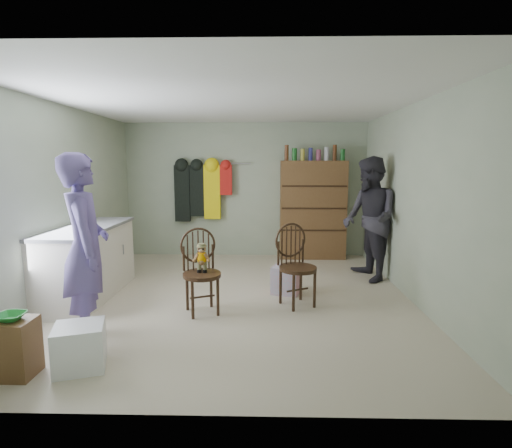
{
  "coord_description": "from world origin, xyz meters",
  "views": [
    {
      "loc": [
        0.37,
        -5.05,
        1.74
      ],
      "look_at": [
        0.25,
        0.2,
        0.95
      ],
      "focal_mm": 28.0,
      "sensor_mm": 36.0,
      "label": 1
    }
  ],
  "objects_px": {
    "counter": "(88,262)",
    "chair_far": "(295,262)",
    "dresser": "(313,209)",
    "chair_front": "(201,266)"
  },
  "relations": [
    {
      "from": "counter",
      "to": "chair_front",
      "type": "distance_m",
      "value": 1.65
    },
    {
      "from": "counter",
      "to": "chair_front",
      "type": "xyz_separation_m",
      "value": [
        1.57,
        -0.51,
        0.09
      ]
    },
    {
      "from": "chair_front",
      "to": "dresser",
      "type": "bearing_deg",
      "value": 37.48
    },
    {
      "from": "counter",
      "to": "dresser",
      "type": "bearing_deg",
      "value": 35.69
    },
    {
      "from": "counter",
      "to": "dresser",
      "type": "xyz_separation_m",
      "value": [
        3.2,
        2.3,
        0.44
      ]
    },
    {
      "from": "chair_front",
      "to": "chair_far",
      "type": "height_order",
      "value": "chair_far"
    },
    {
      "from": "counter",
      "to": "chair_far",
      "type": "height_order",
      "value": "chair_far"
    },
    {
      "from": "chair_far",
      "to": "dresser",
      "type": "relative_size",
      "value": 0.49
    },
    {
      "from": "counter",
      "to": "chair_far",
      "type": "distance_m",
      "value": 2.71
    },
    {
      "from": "chair_far",
      "to": "dresser",
      "type": "distance_m",
      "value": 2.6
    }
  ]
}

